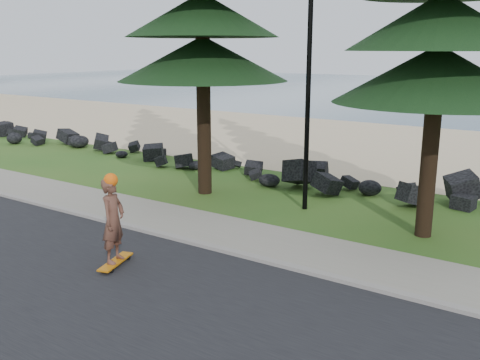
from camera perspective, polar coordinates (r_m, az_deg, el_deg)
The scene contains 8 objects.
ground at distance 13.06m, azimuth 0.45°, elevation -6.49°, with size 160.00×160.00×0.00m, color #2C5C1C.
road at distance 9.94m, azimuth -14.44°, elevation -13.75°, with size 160.00×7.00×0.02m, color black.
kerb at distance 12.35m, azimuth -1.87°, elevation -7.47°, with size 160.00×0.20×0.10m, color gray.
sidewalk at distance 13.20m, azimuth 0.93°, elevation -6.07°, with size 160.00×2.00×0.08m, color gray.
beach_sand at distance 26.02m, azimuth 18.35°, elevation 3.12°, with size 160.00×15.00×0.01m, color beige.
seawall_boulders at distance 17.79m, azimuth 10.44°, elevation -1.16°, with size 60.00×2.40×1.10m, color black, non-canonical shape.
lamp_post at distance 15.03m, azimuth 7.37°, elevation 12.20°, with size 0.25×0.14×8.14m.
skateboarder at distance 11.55m, azimuth -13.37°, elevation -4.27°, with size 0.61×1.12×2.03m.
Camera 1 is at (6.74, -10.22, 4.54)m, focal length 40.00 mm.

